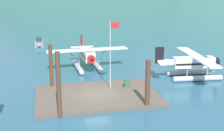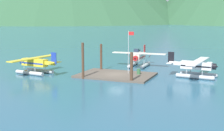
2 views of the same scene
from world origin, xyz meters
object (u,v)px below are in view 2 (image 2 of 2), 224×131
at_px(seaplane_cream_bow_centre, 139,58).
at_px(seaplane_yellow_port_aft, 35,64).
at_px(fuel_drum, 139,71).
at_px(boat_grey_open_north, 137,53).
at_px(mooring_buoy, 26,72).
at_px(seaplane_white_stbd_fwd, 197,68).
at_px(flagpole, 129,47).

relative_size(seaplane_cream_bow_centre, seaplane_yellow_port_aft, 1.00).
height_order(fuel_drum, boat_grey_open_north, boat_grey_open_north).
height_order(mooring_buoy, boat_grey_open_north, boat_grey_open_north).
bearing_deg(seaplane_yellow_port_aft, seaplane_white_stbd_fwd, 15.50).
height_order(seaplane_white_stbd_fwd, boat_grey_open_north, seaplane_white_stbd_fwd).
relative_size(fuel_drum, seaplane_yellow_port_aft, 0.08).
bearing_deg(seaplane_cream_bow_centre, seaplane_white_stbd_fwd, -30.52).
height_order(fuel_drum, seaplane_white_stbd_fwd, seaplane_white_stbd_fwd).
bearing_deg(seaplane_cream_bow_centre, fuel_drum, -73.03).
bearing_deg(flagpole, mooring_buoy, -161.37).
xyz_separation_m(seaplane_yellow_port_aft, boat_grey_open_north, (7.73, 31.93, -1.09)).
xyz_separation_m(fuel_drum, mooring_buoy, (-18.03, -5.56, -0.39)).
bearing_deg(seaplane_yellow_port_aft, mooring_buoy, -145.08).
xyz_separation_m(mooring_buoy, seaplane_white_stbd_fwd, (26.82, 7.94, 1.22)).
bearing_deg(flagpole, fuel_drum, 1.41).
distance_m(mooring_buoy, boat_grey_open_north, 33.96).
relative_size(seaplane_white_stbd_fwd, boat_grey_open_north, 2.14).
distance_m(mooring_buoy, seaplane_yellow_port_aft, 1.91).
xyz_separation_m(flagpole, mooring_buoy, (-16.36, -5.52, -4.24)).
bearing_deg(seaplane_white_stbd_fwd, flagpole, -166.94).
bearing_deg(boat_grey_open_north, seaplane_white_stbd_fwd, -54.22).
height_order(flagpole, boat_grey_open_north, flagpole).
height_order(flagpole, fuel_drum, flagpole).
distance_m(flagpole, seaplane_white_stbd_fwd, 11.15).
relative_size(mooring_buoy, seaplane_yellow_port_aft, 0.07).
bearing_deg(seaplane_white_stbd_fwd, mooring_buoy, -163.51).
relative_size(seaplane_yellow_port_aft, boat_grey_open_north, 2.15).
height_order(seaplane_cream_bow_centre, seaplane_yellow_port_aft, same).
bearing_deg(seaplane_yellow_port_aft, fuel_drum, 15.67).
bearing_deg(fuel_drum, flagpole, -178.59).
xyz_separation_m(fuel_drum, seaplane_white_stbd_fwd, (8.79, 2.38, 0.84)).
relative_size(flagpole, fuel_drum, 7.97).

